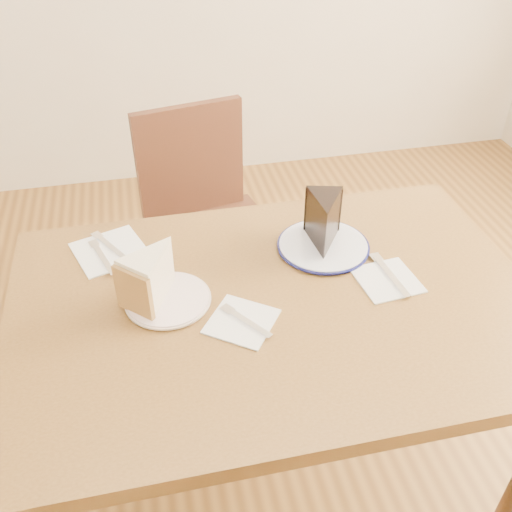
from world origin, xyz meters
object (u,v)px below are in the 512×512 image
object	(u,v)px
chocolate_cake	(324,224)
chair_far	(208,229)
plate_cream	(168,300)
plate_navy	(323,246)
table	(274,330)
carrot_cake	(155,275)

from	to	relation	value
chocolate_cake	chair_far	bearing A→B (deg)	-50.98
plate_cream	plate_navy	distance (m)	0.42
chair_far	chocolate_cake	world-z (taller)	chair_far
table	chocolate_cake	size ratio (longest dim) A/B	9.44
chair_far	plate_navy	world-z (taller)	chair_far
carrot_cake	chair_far	bearing A→B (deg)	116.51
table	chocolate_cake	distance (m)	0.29
table	carrot_cake	bearing A→B (deg)	166.59
chair_far	carrot_cake	world-z (taller)	chair_far
table	plate_cream	distance (m)	0.26
plate_cream	plate_navy	world-z (taller)	same
plate_cream	carrot_cake	xyz separation A→B (m)	(-0.02, 0.02, 0.06)
plate_cream	carrot_cake	world-z (taller)	carrot_cake
plate_cream	carrot_cake	bearing A→B (deg)	138.91
table	plate_cream	world-z (taller)	plate_cream
table	plate_navy	xyz separation A→B (m)	(0.17, 0.16, 0.10)
chocolate_cake	plate_navy	bearing A→B (deg)	-161.17
table	plate_navy	distance (m)	0.26
chair_far	carrot_cake	bearing A→B (deg)	60.41
plate_cream	plate_navy	size ratio (longest dim) A/B	0.83
table	carrot_cake	world-z (taller)	carrot_cake
plate_navy	chocolate_cake	distance (m)	0.07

